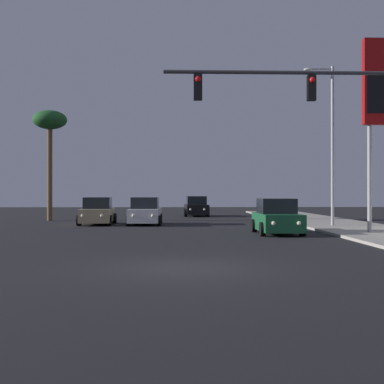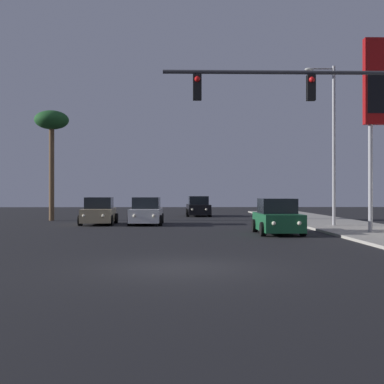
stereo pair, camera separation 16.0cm
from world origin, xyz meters
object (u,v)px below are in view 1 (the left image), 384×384
(car_tan, at_px, (97,212))
(traffic_light_mast, at_px, (324,113))
(car_black, at_px, (196,207))
(car_white, at_px, (145,212))
(palm_tree_mid, at_px, (50,125))
(gas_station_sign, at_px, (384,93))
(car_green, at_px, (277,218))
(street_lamp, at_px, (330,137))

(car_tan, height_order, traffic_light_mast, traffic_light_mast)
(car_black, xyz_separation_m, car_white, (-3.64, -11.90, 0.00))
(car_white, xyz_separation_m, traffic_light_mast, (7.12, -14.10, 4.01))
(car_black, distance_m, palm_tree_mid, 14.01)
(gas_station_sign, bearing_deg, car_green, 172.20)
(car_white, relative_size, street_lamp, 0.48)
(car_black, xyz_separation_m, car_green, (3.03, -19.62, 0.00))
(car_green, bearing_deg, car_white, -49.24)
(car_tan, distance_m, palm_tree_mid, 8.61)
(car_black, height_order, car_white, same)
(traffic_light_mast, distance_m, gas_station_sign, 7.47)
(car_black, distance_m, car_green, 19.86)
(street_lamp, distance_m, palm_tree_mid, 19.37)
(street_lamp, height_order, palm_tree_mid, street_lamp)
(car_green, xyz_separation_m, gas_station_sign, (4.91, -0.67, 5.86))
(car_black, distance_m, car_tan, 13.41)
(car_tan, bearing_deg, traffic_light_mast, 123.07)
(car_white, bearing_deg, traffic_light_mast, 118.15)
(traffic_light_mast, relative_size, street_lamp, 0.91)
(traffic_light_mast, bearing_deg, street_lamp, 72.52)
(car_tan, xyz_separation_m, street_lamp, (13.57, -3.20, 4.36))
(car_black, relative_size, car_tan, 1.00)
(traffic_light_mast, xyz_separation_m, palm_tree_mid, (-14.09, 19.05, 1.95))
(car_black, xyz_separation_m, gas_station_sign, (7.94, -20.30, 5.86))
(car_green, distance_m, traffic_light_mast, 7.55)
(car_white, distance_m, car_tan, 2.95)
(car_tan, distance_m, traffic_light_mast, 17.95)
(car_black, bearing_deg, gas_station_sign, 109.14)
(car_tan, bearing_deg, car_green, 138.41)
(car_black, relative_size, street_lamp, 0.48)
(car_tan, xyz_separation_m, traffic_light_mast, (10.07, -14.31, 4.01))
(car_white, relative_size, car_tan, 1.00)
(car_green, height_order, gas_station_sign, gas_station_sign)
(car_tan, distance_m, car_green, 12.47)
(palm_tree_mid, bearing_deg, street_lamp, -24.30)
(car_black, height_order, car_tan, same)
(car_white, xyz_separation_m, street_lamp, (10.62, -3.00, 4.36))
(car_black, bearing_deg, palm_tree_mid, 31.01)
(car_black, relative_size, car_green, 1.01)
(car_black, bearing_deg, car_white, 70.77)
(car_black, xyz_separation_m, car_tan, (-6.58, -11.69, 0.00))
(traffic_light_mast, xyz_separation_m, street_lamp, (3.50, 11.11, 0.35))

